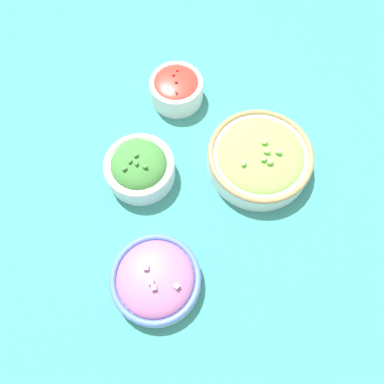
% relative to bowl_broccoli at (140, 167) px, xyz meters
% --- Properties ---
extents(ground_plane, '(3.00, 3.00, 0.00)m').
position_rel_bowl_broccoli_xyz_m(ground_plane, '(-0.01, -0.12, -0.03)').
color(ground_plane, '#337F75').
extents(bowl_broccoli, '(0.14, 0.14, 0.08)m').
position_rel_bowl_broccoli_xyz_m(bowl_broccoli, '(0.00, 0.00, 0.00)').
color(bowl_broccoli, silver).
rests_on(bowl_broccoli, ground_plane).
extents(bowl_red_onion, '(0.16, 0.16, 0.06)m').
position_rel_bowl_broccoli_xyz_m(bowl_red_onion, '(-0.19, -0.12, -0.01)').
color(bowl_red_onion, silver).
rests_on(bowl_red_onion, ground_plane).
extents(bowl_lettuce, '(0.21, 0.21, 0.07)m').
position_rel_bowl_broccoli_xyz_m(bowl_lettuce, '(0.11, -0.22, -0.00)').
color(bowl_lettuce, white).
rests_on(bowl_lettuce, ground_plane).
extents(bowl_cherry_tomatoes, '(0.12, 0.12, 0.07)m').
position_rel_bowl_broccoli_xyz_m(bowl_cherry_tomatoes, '(0.21, 0.01, -0.00)').
color(bowl_cherry_tomatoes, silver).
rests_on(bowl_cherry_tomatoes, ground_plane).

